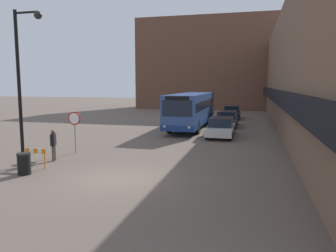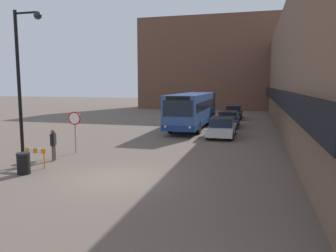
{
  "view_description": "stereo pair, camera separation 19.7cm",
  "coord_description": "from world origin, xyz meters",
  "px_view_note": "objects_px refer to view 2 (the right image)",
  "views": [
    {
      "loc": [
        5.41,
        -12.38,
        3.92
      ],
      "look_at": [
        0.75,
        5.79,
        1.54
      ],
      "focal_mm": 35.0,
      "sensor_mm": 36.0,
      "label": 1
    },
    {
      "loc": [
        5.6,
        -12.33,
        3.92
      ],
      "look_at": [
        0.75,
        5.79,
        1.54
      ],
      "focal_mm": 35.0,
      "sensor_mm": 36.0,
      "label": 2
    }
  ],
  "objects_px": {
    "city_bus": "(193,109)",
    "stop_sign": "(75,123)",
    "pedestrian": "(53,142)",
    "parked_car_front": "(222,127)",
    "street_lamp": "(23,73)",
    "trash_bin": "(24,163)",
    "parked_car_middle": "(228,119)",
    "parked_car_back": "(234,112)",
    "construction_barricade": "(36,154)"
  },
  "relations": [
    {
      "from": "parked_car_middle",
      "to": "parked_car_back",
      "type": "xyz_separation_m",
      "value": [
        -0.0,
        7.42,
        0.03
      ]
    },
    {
      "from": "city_bus",
      "to": "stop_sign",
      "type": "relative_size",
      "value": 5.18
    },
    {
      "from": "pedestrian",
      "to": "parked_car_front",
      "type": "bearing_deg",
      "value": 124.78
    },
    {
      "from": "city_bus",
      "to": "construction_barricade",
      "type": "relative_size",
      "value": 11.27
    },
    {
      "from": "parked_car_front",
      "to": "construction_barricade",
      "type": "bearing_deg",
      "value": -122.89
    },
    {
      "from": "parked_car_middle",
      "to": "stop_sign",
      "type": "height_order",
      "value": "stop_sign"
    },
    {
      "from": "parked_car_middle",
      "to": "street_lamp",
      "type": "xyz_separation_m",
      "value": [
        -8.14,
        -17.65,
        3.72
      ]
    },
    {
      "from": "stop_sign",
      "to": "city_bus",
      "type": "bearing_deg",
      "value": 70.82
    },
    {
      "from": "parked_car_front",
      "to": "stop_sign",
      "type": "height_order",
      "value": "stop_sign"
    },
    {
      "from": "parked_car_middle",
      "to": "street_lamp",
      "type": "bearing_deg",
      "value": -114.76
    },
    {
      "from": "pedestrian",
      "to": "construction_barricade",
      "type": "xyz_separation_m",
      "value": [
        0.05,
        -1.51,
        -0.31
      ]
    },
    {
      "from": "pedestrian",
      "to": "trash_bin",
      "type": "distance_m",
      "value": 2.66
    },
    {
      "from": "parked_car_front",
      "to": "stop_sign",
      "type": "distance_m",
      "value": 11.22
    },
    {
      "from": "street_lamp",
      "to": "construction_barricade",
      "type": "height_order",
      "value": "street_lamp"
    },
    {
      "from": "parked_car_back",
      "to": "city_bus",
      "type": "bearing_deg",
      "value": -108.92
    },
    {
      "from": "parked_car_middle",
      "to": "parked_car_front",
      "type": "bearing_deg",
      "value": -90.0
    },
    {
      "from": "parked_car_middle",
      "to": "stop_sign",
      "type": "bearing_deg",
      "value": -117.68
    },
    {
      "from": "parked_car_front",
      "to": "parked_car_back",
      "type": "relative_size",
      "value": 1.09
    },
    {
      "from": "parked_car_front",
      "to": "pedestrian",
      "type": "height_order",
      "value": "pedestrian"
    },
    {
      "from": "parked_car_back",
      "to": "pedestrian",
      "type": "height_order",
      "value": "pedestrian"
    },
    {
      "from": "city_bus",
      "to": "pedestrian",
      "type": "xyz_separation_m",
      "value": [
        -4.56,
        -14.73,
        -0.73
      ]
    },
    {
      "from": "pedestrian",
      "to": "parked_car_back",
      "type": "bearing_deg",
      "value": 143.7
    },
    {
      "from": "trash_bin",
      "to": "parked_car_back",
      "type": "bearing_deg",
      "value": 74.32
    },
    {
      "from": "street_lamp",
      "to": "parked_car_back",
      "type": "bearing_deg",
      "value": 72.01
    },
    {
      "from": "street_lamp",
      "to": "city_bus",
      "type": "bearing_deg",
      "value": 72.53
    },
    {
      "from": "parked_car_back",
      "to": "stop_sign",
      "type": "bearing_deg",
      "value": -109.07
    },
    {
      "from": "parked_car_middle",
      "to": "street_lamp",
      "type": "distance_m",
      "value": 19.8
    },
    {
      "from": "parked_car_middle",
      "to": "construction_barricade",
      "type": "relative_size",
      "value": 4.21
    },
    {
      "from": "city_bus",
      "to": "parked_car_back",
      "type": "distance_m",
      "value": 9.53
    },
    {
      "from": "street_lamp",
      "to": "pedestrian",
      "type": "distance_m",
      "value": 3.77
    },
    {
      "from": "parked_car_middle",
      "to": "trash_bin",
      "type": "xyz_separation_m",
      "value": [
        -7.39,
        -18.88,
        -0.25
      ]
    },
    {
      "from": "pedestrian",
      "to": "street_lamp",
      "type": "bearing_deg",
      "value": -38.94
    },
    {
      "from": "parked_car_front",
      "to": "street_lamp",
      "type": "xyz_separation_m",
      "value": [
        -8.14,
        -11.58,
        3.72
      ]
    },
    {
      "from": "trash_bin",
      "to": "street_lamp",
      "type": "bearing_deg",
      "value": 121.66
    },
    {
      "from": "parked_car_front",
      "to": "trash_bin",
      "type": "distance_m",
      "value": 14.79
    },
    {
      "from": "stop_sign",
      "to": "construction_barricade",
      "type": "xyz_separation_m",
      "value": [
        -0.06,
        -3.46,
        -1.07
      ]
    },
    {
      "from": "stop_sign",
      "to": "street_lamp",
      "type": "relative_size",
      "value": 0.33
    },
    {
      "from": "parked_car_front",
      "to": "stop_sign",
      "type": "relative_size",
      "value": 2.01
    },
    {
      "from": "city_bus",
      "to": "pedestrian",
      "type": "height_order",
      "value": "city_bus"
    },
    {
      "from": "parked_car_back",
      "to": "trash_bin",
      "type": "bearing_deg",
      "value": -105.68
    },
    {
      "from": "parked_car_front",
      "to": "street_lamp",
      "type": "distance_m",
      "value": 14.64
    },
    {
      "from": "city_bus",
      "to": "parked_car_back",
      "type": "xyz_separation_m",
      "value": [
        3.07,
        8.97,
        -0.96
      ]
    },
    {
      "from": "city_bus",
      "to": "parked_car_front",
      "type": "bearing_deg",
      "value": -55.8
    },
    {
      "from": "stop_sign",
      "to": "street_lamp",
      "type": "distance_m",
      "value": 4.33
    },
    {
      "from": "stop_sign",
      "to": "street_lamp",
      "type": "xyz_separation_m",
      "value": [
        -0.62,
        -3.32,
        2.71
      ]
    },
    {
      "from": "city_bus",
      "to": "street_lamp",
      "type": "distance_m",
      "value": 17.11
    },
    {
      "from": "city_bus",
      "to": "parked_car_back",
      "type": "bearing_deg",
      "value": 71.08
    },
    {
      "from": "parked_car_back",
      "to": "street_lamp",
      "type": "xyz_separation_m",
      "value": [
        -8.14,
        -25.07,
        3.7
      ]
    },
    {
      "from": "city_bus",
      "to": "construction_barricade",
      "type": "bearing_deg",
      "value": -105.51
    },
    {
      "from": "trash_bin",
      "to": "construction_barricade",
      "type": "height_order",
      "value": "trash_bin"
    }
  ]
}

